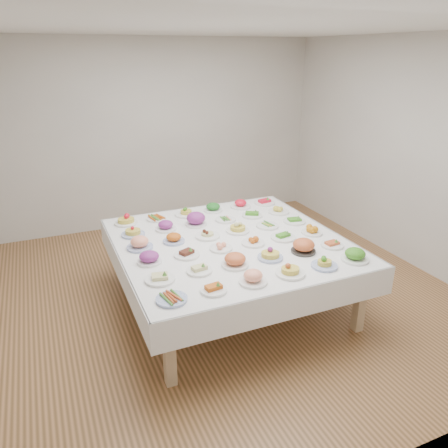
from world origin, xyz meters
name	(u,v)px	position (x,y,z in m)	size (l,w,h in m)	color
room_envelope	(226,132)	(0.00, 0.00, 1.83)	(5.02, 5.02, 2.81)	#A06C42
display_table	(230,246)	(-0.07, -0.25, 0.69)	(2.30, 2.30, 0.75)	white
dish_0	(172,298)	(-0.97, -1.15, 0.78)	(0.27, 0.25, 0.06)	#4C66B2
dish_1	(214,288)	(-0.61, -1.14, 0.78)	(0.22, 0.22, 0.09)	white
dish_2	(253,277)	(-0.25, -1.14, 0.81)	(0.24, 0.24, 0.13)	white
dish_3	(290,268)	(0.12, -1.14, 0.81)	(0.26, 0.26, 0.14)	white
dish_4	(325,262)	(0.48, -1.14, 0.81)	(0.24, 0.24, 0.13)	#4C66B2
dish_5	(355,253)	(0.82, -1.14, 0.82)	(0.28, 0.28, 0.15)	white
dish_6	(160,276)	(-0.97, -0.79, 0.80)	(0.26, 0.26, 0.11)	white
dish_7	(199,269)	(-0.60, -0.78, 0.78)	(0.23, 0.23, 0.09)	white
dish_8	(235,258)	(-0.26, -0.79, 0.83)	(0.25, 0.25, 0.16)	white
dish_9	(270,252)	(0.11, -0.79, 0.82)	(0.25, 0.25, 0.14)	#4C66B2
dish_10	(304,245)	(0.48, -0.80, 0.83)	(0.24, 0.24, 0.15)	#2C2A27
dish_11	(332,243)	(0.82, -0.79, 0.78)	(0.23, 0.23, 0.09)	white
dish_12	(149,256)	(-0.97, -0.42, 0.82)	(0.23, 0.23, 0.14)	white
dish_13	(187,253)	(-0.60, -0.42, 0.79)	(0.24, 0.24, 0.10)	white
dish_14	(221,246)	(-0.24, -0.42, 0.79)	(0.23, 0.23, 0.09)	white
dish_15	(253,241)	(0.11, -0.43, 0.79)	(0.23, 0.23, 0.10)	white
dish_16	(283,235)	(0.47, -0.42, 0.79)	(0.26, 0.26, 0.11)	white
dish_17	(312,230)	(0.82, -0.43, 0.80)	(0.22, 0.22, 0.11)	white
dish_18	(140,242)	(-0.97, -0.07, 0.82)	(0.26, 0.26, 0.15)	#4C66B2
dish_19	(174,238)	(-0.62, -0.06, 0.80)	(0.22, 0.22, 0.11)	#4C66B2
dish_20	(207,232)	(-0.25, -0.07, 0.81)	(0.26, 0.26, 0.13)	white
dish_21	(238,225)	(0.11, -0.07, 0.83)	(0.25, 0.25, 0.16)	white
dish_22	(267,225)	(0.48, -0.07, 0.77)	(0.25, 0.25, 0.05)	white
dish_23	(295,219)	(0.83, -0.07, 0.79)	(0.25, 0.25, 0.10)	white
dish_24	(133,230)	(-0.96, 0.28, 0.81)	(0.25, 0.25, 0.13)	#4C66B2
dish_25	(166,224)	(-0.60, 0.30, 0.82)	(0.26, 0.26, 0.14)	white
dish_26	(196,219)	(-0.24, 0.30, 0.82)	(0.26, 0.26, 0.15)	white
dish_27	(225,219)	(0.12, 0.29, 0.77)	(0.23, 0.23, 0.05)	white
dish_28	(252,213)	(0.47, 0.30, 0.79)	(0.24, 0.24, 0.10)	white
dish_29	(279,209)	(0.82, 0.28, 0.80)	(0.25, 0.25, 0.11)	white
dish_30	(126,218)	(-0.96, 0.65, 0.82)	(0.26, 0.26, 0.15)	white
dish_31	(156,218)	(-0.61, 0.64, 0.77)	(0.23, 0.22, 0.06)	white
dish_32	(186,211)	(-0.24, 0.64, 0.81)	(0.26, 0.26, 0.13)	white
dish_33	(213,207)	(0.11, 0.65, 0.81)	(0.23, 0.23, 0.12)	white
dish_34	(241,203)	(0.48, 0.64, 0.81)	(0.25, 0.25, 0.14)	white
dish_35	(265,201)	(0.82, 0.65, 0.79)	(0.26, 0.26, 0.10)	white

